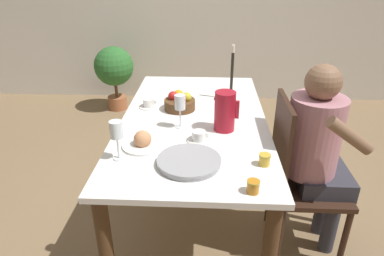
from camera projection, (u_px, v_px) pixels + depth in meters
name	position (u px, v px, depth m)	size (l,w,h in m)	color
ground_plane	(194.00, 216.00, 2.43)	(20.00, 20.00, 0.00)	#7F6647
dining_table	(194.00, 134.00, 2.14)	(0.87, 1.62, 0.77)	white
chair_person_side	(297.00, 176.00, 2.00)	(0.42, 0.42, 0.97)	#331E14
person_seated	(318.00, 147.00, 1.93)	(0.39, 0.41, 1.16)	#33333D
red_pitcher	(225.00, 111.00, 1.90)	(0.14, 0.12, 0.23)	#A31423
wine_glass_water	(180.00, 104.00, 1.91)	(0.06, 0.06, 0.20)	white
wine_glass_juice	(116.00, 132.00, 1.60)	(0.06, 0.06, 0.20)	white
teacup_near_person	(199.00, 137.00, 1.81)	(0.13, 0.13, 0.06)	white
teacup_across	(149.00, 104.00, 2.23)	(0.13, 0.13, 0.06)	white
serving_tray	(189.00, 161.00, 1.61)	(0.30, 0.30, 0.03)	#9E9EA3
bread_plate	(143.00, 142.00, 1.76)	(0.21, 0.21, 0.09)	white
jam_jar_amber	(253.00, 186.00, 1.41)	(0.05, 0.05, 0.06)	#C67A1E
jam_jar_red	(265.00, 159.00, 1.60)	(0.05, 0.05, 0.06)	gold
fruit_bowl	(180.00, 102.00, 2.19)	(0.20, 0.20, 0.12)	brown
candlestick_tall	(232.00, 78.00, 2.31)	(0.06, 0.06, 0.37)	black
potted_plant	(114.00, 69.00, 3.97)	(0.45, 0.45, 0.76)	#A8603D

